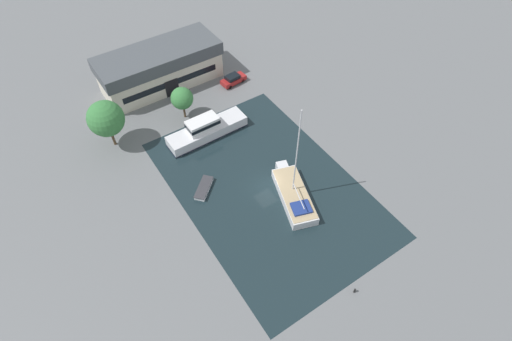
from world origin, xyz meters
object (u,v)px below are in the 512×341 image
Objects in this scene: warehouse_building at (160,67)px; small_dinghy at (204,188)px; parked_car at (233,79)px; sailboat_moored at (294,195)px; quay_tree_near_building at (182,98)px; motor_cruiser at (206,130)px; quay_tree_by_water at (106,119)px.

warehouse_building is 24.68m from small_dinghy.
warehouse_building reaches higher than small_dinghy.
sailboat_moored reaches higher than parked_car.
warehouse_building is 12.14m from parked_car.
warehouse_building is 5.10× the size of small_dinghy.
parked_car reaches higher than small_dinghy.
quay_tree_near_building is (-0.77, -9.61, 0.39)m from warehouse_building.
quay_tree_near_building is at bearing 7.06° from motor_cruiser.
motor_cruiser is (0.79, -5.57, -2.40)m from quay_tree_near_building.
sailboat_moored is 3.74× the size of small_dinghy.
quay_tree_by_water is at bearing -17.44° from small_dinghy.
quay_tree_near_building is 1.18× the size of parked_car.
quay_tree_near_building is at bearing -95.18° from warehouse_building.
quay_tree_near_building is 6.12m from motor_cruiser.
sailboat_moored reaches higher than quay_tree_near_building.
quay_tree_near_building is 11.35m from quay_tree_by_water.
sailboat_moored is at bearing -78.34° from quay_tree_near_building.
warehouse_building is 15.33m from quay_tree_by_water.
sailboat_moored is at bearing -83.79° from warehouse_building.
quay_tree_near_building reaches higher than parked_car.
parked_car is at bearing -33.94° from warehouse_building.
quay_tree_by_water is 0.61× the size of motor_cruiser.
parked_car is at bearing 94.45° from sailboat_moored.
sailboat_moored reaches higher than quay_tree_by_water.
motor_cruiser is 3.16× the size of small_dinghy.
warehouse_building is at bearing 85.42° from quay_tree_near_building.
warehouse_building is 15.32m from motor_cruiser.
small_dinghy is (-4.49, -14.32, -3.32)m from quay_tree_near_building.
warehouse_building is at bearing -0.91° from motor_cruiser.
sailboat_moored is 11.87m from small_dinghy.
small_dinghy is (-15.20, -17.40, -0.52)m from parked_car.
parked_car is 1.16× the size of small_dinghy.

